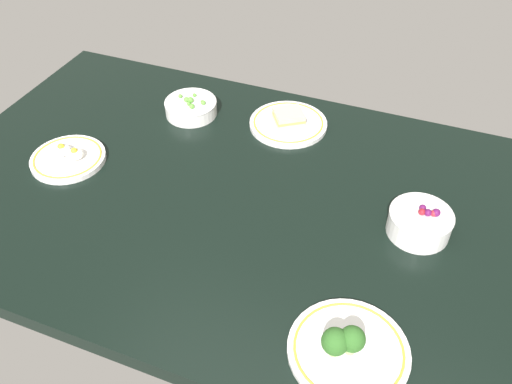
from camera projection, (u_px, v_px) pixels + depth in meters
dining_table at (256, 205)px, 125.95cm from camera, size 158.89×92.41×4.00cm
plate_sandwich at (288, 122)px, 145.28cm from camera, size 21.02×21.02×4.45cm
bowl_peas at (191, 107)px, 148.78cm from camera, size 14.46×14.46×5.38cm
plate_eggs at (68, 158)px, 134.10cm from camera, size 18.50×18.50×4.50cm
plate_broccoli at (347, 348)px, 93.76cm from camera, size 21.72×21.72×7.34cm
bowl_berries at (420, 222)px, 114.62cm from camera, size 13.70×13.70×7.08cm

